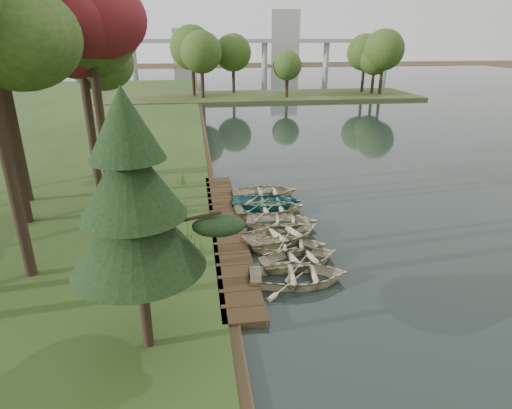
{
  "coord_description": "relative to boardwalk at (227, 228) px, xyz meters",
  "views": [
    {
      "loc": [
        -2.97,
        -19.79,
        9.22
      ],
      "look_at": [
        -0.07,
        0.24,
        1.26
      ],
      "focal_mm": 30.0,
      "sensor_mm": 36.0,
      "label": 1
    }
  ],
  "objects": [
    {
      "name": "reeds_0",
      "position": [
        -1.41,
        -2.57,
        0.63
      ],
      "size": [
        0.6,
        0.6,
        0.97
      ],
      "primitive_type": "cone",
      "color": "#3F661E",
      "rests_on": "bank"
    },
    {
      "name": "pine_tree",
      "position": [
        -3.13,
        -8.65,
        4.93
      ],
      "size": [
        3.8,
        3.8,
        7.84
      ],
      "color": "black",
      "rests_on": "bank"
    },
    {
      "name": "ground",
      "position": [
        1.6,
        0.0,
        -0.15
      ],
      "size": [
        300.0,
        300.0,
        0.0
      ],
      "primitive_type": "plane",
      "color": "#3D2F1D"
    },
    {
      "name": "bridge",
      "position": [
        13.91,
        120.0,
        6.93
      ],
      "size": [
        95.9,
        4.0,
        8.6
      ],
      "color": "#A5A5A0",
      "rests_on": "ground"
    },
    {
      "name": "boardwalk",
      "position": [
        0.0,
        0.0,
        0.0
      ],
      "size": [
        1.6,
        16.0,
        0.3
      ],
      "primitive_type": "cube",
      "color": "#342414",
      "rests_on": "ground"
    },
    {
      "name": "peninsula",
      "position": [
        9.6,
        50.0,
        0.08
      ],
      "size": [
        50.0,
        14.0,
        0.45
      ],
      "primitive_type": "cube",
      "color": "#39431E",
      "rests_on": "ground"
    },
    {
      "name": "rowboat_0",
      "position": [
        2.42,
        -5.4,
        0.31
      ],
      "size": [
        4.19,
        3.16,
        0.82
      ],
      "primitive_type": "imported",
      "rotation": [
        0.0,
        0.0,
        1.48
      ],
      "color": "tan",
      "rests_on": "water"
    },
    {
      "name": "reeds_2",
      "position": [
        -2.27,
        2.25,
        0.67
      ],
      "size": [
        0.6,
        0.6,
        1.04
      ],
      "primitive_type": "cone",
      "color": "#3F661E",
      "rests_on": "bank"
    },
    {
      "name": "rowboat_2",
      "position": [
        2.65,
        -2.68,
        0.25
      ],
      "size": [
        3.76,
        2.96,
        0.7
      ],
      "primitive_type": "imported",
      "rotation": [
        0.0,
        0.0,
        1.4
      ],
      "color": "tan",
      "rests_on": "water"
    },
    {
      "name": "rowboat_5",
      "position": [
        2.51,
        1.72,
        0.31
      ],
      "size": [
        4.05,
        2.99,
        0.81
      ],
      "primitive_type": "imported",
      "rotation": [
        0.0,
        0.0,
        1.62
      ],
      "color": "tan",
      "rests_on": "water"
    },
    {
      "name": "stored_rowboat",
      "position": [
        -5.85,
        9.47,
        0.54
      ],
      "size": [
        3.81,
        2.76,
        0.78
      ],
      "primitive_type": "imported",
      "rotation": [
        3.14,
        0.0,
        1.59
      ],
      "color": "tan",
      "rests_on": "bank"
    },
    {
      "name": "rowboat_6",
      "position": [
        2.51,
        2.73,
        0.32
      ],
      "size": [
        4.36,
        3.37,
        0.83
      ],
      "primitive_type": "imported",
      "rotation": [
        0.0,
        0.0,
        1.44
      ],
      "color": "#297372",
      "rests_on": "water"
    },
    {
      "name": "reeds_3",
      "position": [
        -2.4,
        6.97,
        0.69
      ],
      "size": [
        0.6,
        0.6,
        1.07
      ],
      "primitive_type": "cone",
      "color": "#3F661E",
      "rests_on": "bank"
    },
    {
      "name": "tree_2",
      "position": [
        -5.8,
        1.59,
        8.73
      ],
      "size": [
        3.9,
        3.9,
        10.36
      ],
      "color": "black",
      "rests_on": "bank"
    },
    {
      "name": "rowboat_7",
      "position": [
        2.67,
        4.43,
        0.32
      ],
      "size": [
        4.03,
        2.89,
        0.83
      ],
      "primitive_type": "imported",
      "rotation": [
        0.0,
        0.0,
        1.58
      ],
      "color": "tan",
      "rests_on": "water"
    },
    {
      "name": "reeds_1",
      "position": [
        -2.03,
        -1.19,
        0.71
      ],
      "size": [
        0.6,
        0.6,
        1.11
      ],
      "primitive_type": "cone",
      "color": "#3F661E",
      "rests_on": "bank"
    },
    {
      "name": "rowboat_3",
      "position": [
        2.58,
        -1.61,
        0.32
      ],
      "size": [
        4.8,
        4.15,
        0.83
      ],
      "primitive_type": "imported",
      "rotation": [
        0.0,
        0.0,
        1.95
      ],
      "color": "tan",
      "rests_on": "water"
    },
    {
      "name": "tree_4",
      "position": [
        -6.77,
        3.73,
        8.52
      ],
      "size": [
        4.77,
        4.77,
        10.46
      ],
      "color": "black",
      "rests_on": "bank"
    },
    {
      "name": "building_a",
      "position": [
        31.6,
        140.0,
        8.85
      ],
      "size": [
        10.0,
        8.0,
        18.0
      ],
      "primitive_type": "cube",
      "color": "#A5A5A0",
      "rests_on": "ground"
    },
    {
      "name": "far_trees",
      "position": [
        6.27,
        50.0,
        6.28
      ],
      "size": [
        45.6,
        5.6,
        8.8
      ],
      "color": "black",
      "rests_on": "peninsula"
    },
    {
      "name": "rowboat_1",
      "position": [
        2.82,
        -4.0,
        0.27
      ],
      "size": [
        4.0,
        3.22,
        0.74
      ],
      "primitive_type": "imported",
      "rotation": [
        0.0,
        0.0,
        1.78
      ],
      "color": "tan",
      "rests_on": "water"
    },
    {
      "name": "building_b",
      "position": [
        -3.4,
        145.0,
        5.85
      ],
      "size": [
        8.0,
        8.0,
        12.0
      ],
      "primitive_type": "cube",
      "color": "#A5A5A0",
      "rests_on": "ground"
    },
    {
      "name": "rowboat_4",
      "position": [
        2.84,
        -0.0,
        0.28
      ],
      "size": [
        4.12,
        3.3,
        0.76
      ],
      "primitive_type": "imported",
      "rotation": [
        0.0,
        0.0,
        1.37
      ],
      "color": "tan",
      "rests_on": "water"
    }
  ]
}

